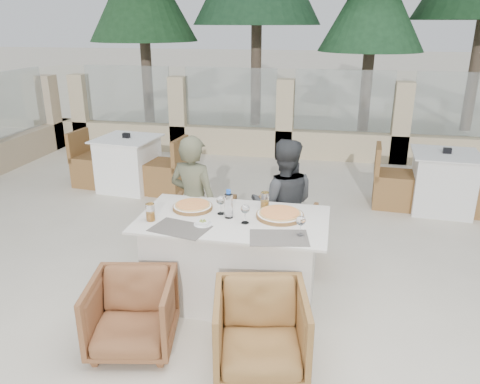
% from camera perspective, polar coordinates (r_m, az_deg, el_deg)
% --- Properties ---
extents(ground, '(80.00, 80.00, 0.00)m').
position_cam_1_polar(ground, '(4.33, -2.14, -12.60)').
color(ground, beige).
rests_on(ground, ground).
extents(sand_patch, '(30.00, 16.00, 0.01)m').
position_cam_1_polar(sand_patch, '(17.71, 8.85, 12.22)').
color(sand_patch, beige).
rests_on(sand_patch, ground).
extents(perimeter_wall_far, '(10.00, 0.34, 1.60)m').
position_cam_1_polar(perimeter_wall_far, '(8.52, 5.53, 9.55)').
color(perimeter_wall_far, '#CAB88E').
rests_on(perimeter_wall_far, ground).
extents(pine_far_left, '(2.42, 2.42, 5.50)m').
position_cam_1_polar(pine_far_left, '(11.42, -11.83, 21.71)').
color(pine_far_left, '#1C4221').
rests_on(pine_far_left, ground).
extents(pine_centre, '(2.20, 2.20, 5.00)m').
position_cam_1_polar(pine_centre, '(10.76, 15.88, 20.19)').
color(pine_centre, '#214E2A').
rests_on(pine_centre, ground).
extents(dining_table, '(1.60, 0.90, 0.77)m').
position_cam_1_polar(dining_table, '(4.13, -0.85, -8.14)').
color(dining_table, silver).
rests_on(dining_table, ground).
extents(placemat_near_left, '(0.51, 0.39, 0.00)m').
position_cam_1_polar(placemat_near_left, '(3.80, -7.33, -4.44)').
color(placemat_near_left, '#57514A').
rests_on(placemat_near_left, dining_table).
extents(placemat_near_right, '(0.50, 0.38, 0.00)m').
position_cam_1_polar(placemat_near_right, '(3.62, 4.77, -5.58)').
color(placemat_near_right, '#635C55').
rests_on(placemat_near_right, dining_table).
extents(pizza_left, '(0.39, 0.39, 0.05)m').
position_cam_1_polar(pizza_left, '(4.17, -5.80, -1.76)').
color(pizza_left, '#EF5B20').
rests_on(pizza_left, dining_table).
extents(pizza_right, '(0.51, 0.51, 0.05)m').
position_cam_1_polar(pizza_right, '(3.99, 4.89, -2.73)').
color(pizza_right, '#F85D21').
rests_on(pizza_right, dining_table).
extents(water_bottle, '(0.08, 0.08, 0.25)m').
position_cam_1_polar(water_bottle, '(3.93, -1.40, -1.46)').
color(water_bottle, '#AFCBE6').
rests_on(water_bottle, dining_table).
extents(wine_glass_centre, '(0.09, 0.09, 0.18)m').
position_cam_1_polar(wine_glass_centre, '(4.02, -2.35, -1.47)').
color(wine_glass_centre, silver).
rests_on(wine_glass_centre, dining_table).
extents(wine_glass_near, '(0.09, 0.09, 0.18)m').
position_cam_1_polar(wine_glass_near, '(3.83, 0.63, -2.55)').
color(wine_glass_near, silver).
rests_on(wine_glass_near, dining_table).
extents(wine_glass_corner, '(0.09, 0.09, 0.18)m').
position_cam_1_polar(wine_glass_corner, '(3.64, 7.42, -3.98)').
color(wine_glass_corner, silver).
rests_on(wine_glass_corner, dining_table).
extents(beer_glass_left, '(0.09, 0.09, 0.15)m').
position_cam_1_polar(beer_glass_left, '(3.96, -10.87, -2.43)').
color(beer_glass_left, orange).
rests_on(beer_glass_left, dining_table).
extents(beer_glass_right, '(0.09, 0.09, 0.15)m').
position_cam_1_polar(beer_glass_right, '(4.15, 3.04, -1.03)').
color(beer_glass_right, orange).
rests_on(beer_glass_right, dining_table).
extents(olive_dish, '(0.11, 0.11, 0.04)m').
position_cam_1_polar(olive_dish, '(3.84, -4.55, -3.73)').
color(olive_dish, silver).
rests_on(olive_dish, dining_table).
extents(armchair_far_left, '(0.68, 0.69, 0.60)m').
position_cam_1_polar(armchair_far_left, '(4.94, -4.65, -4.34)').
color(armchair_far_left, brown).
rests_on(armchair_far_left, ground).
extents(armchair_far_right, '(0.73, 0.75, 0.61)m').
position_cam_1_polar(armchair_far_right, '(4.77, 4.88, -5.23)').
color(armchair_far_right, '#9A6538').
rests_on(armchair_far_right, ground).
extents(armchair_near_left, '(0.72, 0.73, 0.57)m').
position_cam_1_polar(armchair_near_left, '(3.69, -13.00, -14.25)').
color(armchair_near_left, brown).
rests_on(armchair_near_left, ground).
extents(armchair_near_right, '(0.76, 0.78, 0.60)m').
position_cam_1_polar(armchair_near_right, '(3.42, 2.51, -16.48)').
color(armchair_near_right, olive).
rests_on(armchair_near_right, ground).
extents(diner_left, '(0.56, 0.43, 1.35)m').
position_cam_1_polar(diner_left, '(4.56, -5.65, -1.39)').
color(diner_left, '#53543D').
rests_on(diner_left, ground).
extents(diner_right, '(0.71, 0.59, 1.32)m').
position_cam_1_polar(diner_right, '(4.57, 5.30, -1.59)').
color(diner_right, '#323537').
rests_on(diner_right, ground).
extents(bg_table_a, '(1.71, 0.98, 0.77)m').
position_cam_1_polar(bg_table_a, '(7.04, -13.43, 3.39)').
color(bg_table_a, white).
rests_on(bg_table_a, ground).
extents(bg_table_b, '(1.69, 0.92, 0.77)m').
position_cam_1_polar(bg_table_b, '(6.59, 23.44, 1.11)').
color(bg_table_b, silver).
rests_on(bg_table_b, ground).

